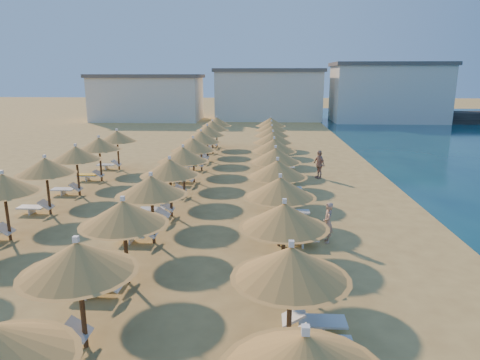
# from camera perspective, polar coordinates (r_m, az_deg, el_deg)

# --- Properties ---
(ground) EXTENTS (220.00, 220.00, 0.00)m
(ground) POSITION_cam_1_polar(r_m,az_deg,el_deg) (17.88, -3.80, -7.08)
(ground) COLOR tan
(ground) RESTS_ON ground
(jetty) EXTENTS (30.02, 4.15, 1.50)m
(jetty) POSITION_cam_1_polar(r_m,az_deg,el_deg) (66.43, 27.69, 7.39)
(jetty) COLOR black
(jetty) RESTS_ON ground
(hotel_blocks) EXTENTS (49.55, 10.79, 8.10)m
(hotel_blocks) POSITION_cam_1_polar(r_m,az_deg,el_deg) (62.50, 4.71, 11.31)
(hotel_blocks) COLOR white
(hotel_blocks) RESTS_ON ground
(parasol_row_east) EXTENTS (2.73, 38.83, 2.83)m
(parasol_row_east) POSITION_cam_1_polar(r_m,az_deg,el_deg) (20.73, 4.86, 2.35)
(parasol_row_east) COLOR brown
(parasol_row_east) RESTS_ON ground
(parasol_row_west) EXTENTS (2.73, 38.83, 2.83)m
(parasol_row_west) POSITION_cam_1_polar(r_m,az_deg,el_deg) (21.14, -8.39, 2.47)
(parasol_row_west) COLOR brown
(parasol_row_west) RESTS_ON ground
(parasol_row_inland) EXTENTS (2.73, 22.42, 2.83)m
(parasol_row_inland) POSITION_cam_1_polar(r_m,az_deg,el_deg) (21.56, -24.50, 1.59)
(parasol_row_inland) COLOR brown
(parasol_row_inland) RESTS_ON ground
(loungers) EXTENTS (13.63, 36.71, 0.66)m
(loungers) POSITION_cam_1_polar(r_m,az_deg,el_deg) (21.00, -5.92, -2.93)
(loungers) COLOR silver
(loungers) RESTS_ON ground
(beachgoer_c) EXTENTS (0.88, 1.14, 1.80)m
(beachgoer_c) POSITION_cam_1_polar(r_m,az_deg,el_deg) (27.43, 10.49, 2.07)
(beachgoer_c) COLOR tan
(beachgoer_c) RESTS_ON ground
(beachgoer_a) EXTENTS (0.39, 0.59, 1.60)m
(beachgoer_a) POSITION_cam_1_polar(r_m,az_deg,el_deg) (17.00, 11.63, -5.59)
(beachgoer_a) COLOR tan
(beachgoer_a) RESTS_ON ground
(beachgoer_b) EXTENTS (0.85, 0.95, 1.62)m
(beachgoer_b) POSITION_cam_1_polar(r_m,az_deg,el_deg) (18.96, 6.45, -3.32)
(beachgoer_b) COLOR tan
(beachgoer_b) RESTS_ON ground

